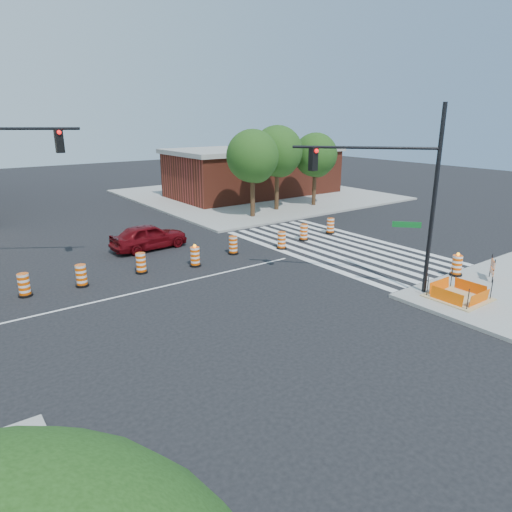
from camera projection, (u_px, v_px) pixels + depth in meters
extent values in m
plane|color=black|center=(169.00, 285.00, 21.14)|extent=(120.00, 120.00, 0.00)
cube|color=gray|center=(254.00, 195.00, 45.17)|extent=(22.00, 22.00, 0.15)
cube|color=silver|center=(296.00, 256.00, 25.55)|extent=(0.45, 13.50, 0.01)
cube|color=silver|center=(308.00, 253.00, 26.06)|extent=(0.45, 13.50, 0.01)
cube|color=silver|center=(319.00, 251.00, 26.57)|extent=(0.45, 13.50, 0.01)
cube|color=silver|center=(330.00, 248.00, 27.08)|extent=(0.45, 13.50, 0.01)
cube|color=silver|center=(341.00, 246.00, 27.59)|extent=(0.45, 13.50, 0.01)
cube|color=silver|center=(351.00, 243.00, 28.10)|extent=(0.45, 13.50, 0.01)
cube|color=silver|center=(361.00, 241.00, 28.61)|extent=(0.45, 13.50, 0.01)
cube|color=silver|center=(370.00, 239.00, 29.12)|extent=(0.45, 13.50, 0.01)
cube|color=silver|center=(169.00, 285.00, 21.14)|extent=(14.00, 0.12, 0.01)
cube|color=tan|center=(458.00, 297.00, 19.25)|extent=(2.20, 2.20, 0.05)
cube|color=#FF6005|center=(479.00, 298.00, 18.48)|extent=(1.44, 0.02, 0.55)
cube|color=#FF6005|center=(439.00, 286.00, 19.87)|extent=(1.44, 0.02, 0.55)
cube|color=#FF6005|center=(447.00, 297.00, 18.66)|extent=(0.02, 1.44, 0.55)
cube|color=#FF6005|center=(470.00, 287.00, 19.68)|extent=(0.02, 1.44, 0.55)
cylinder|color=black|center=(468.00, 300.00, 17.92)|extent=(0.04, 0.04, 0.90)
cylinder|color=black|center=(491.00, 290.00, 18.94)|extent=(0.04, 0.04, 0.90)
cylinder|color=black|center=(428.00, 286.00, 19.31)|extent=(0.04, 0.04, 0.90)
cylinder|color=black|center=(452.00, 278.00, 20.32)|extent=(0.04, 0.04, 0.90)
cube|color=maroon|center=(254.00, 174.00, 44.58)|extent=(16.00, 8.00, 4.20)
cube|color=gray|center=(254.00, 150.00, 43.91)|extent=(16.50, 8.50, 0.40)
imported|color=#5F080D|center=(149.00, 236.00, 26.69)|extent=(4.59, 2.10, 1.52)
cylinder|color=black|center=(434.00, 202.00, 18.83)|extent=(0.18, 0.18, 7.89)
cylinder|color=black|center=(364.00, 148.00, 18.74)|extent=(4.09, 4.44, 0.12)
cube|color=black|center=(313.00, 159.00, 19.27)|extent=(0.32, 0.28, 0.99)
sphere|color=#FF0C0C|center=(316.00, 151.00, 19.03)|extent=(0.18, 0.18, 0.18)
cube|color=#0C591E|center=(407.00, 225.00, 19.30)|extent=(0.83, 0.90, 0.25)
cylinder|color=black|center=(6.00, 129.00, 20.84)|extent=(5.60, 3.70, 0.13)
cube|color=black|center=(59.00, 141.00, 21.13)|extent=(0.35, 0.31, 1.10)
sphere|color=#FF0C0C|center=(59.00, 132.00, 20.88)|extent=(0.20, 0.20, 0.20)
cylinder|color=black|center=(456.00, 274.00, 21.98)|extent=(0.58, 0.58, 0.10)
cylinder|color=#ED5105|center=(457.00, 265.00, 21.84)|extent=(0.47, 0.47, 0.92)
sphere|color=#FF990C|center=(458.00, 254.00, 21.68)|extent=(0.16, 0.16, 0.16)
cube|color=#ED5105|center=(493.00, 264.00, 21.21)|extent=(0.80, 0.58, 0.31)
cube|color=#ED5105|center=(492.00, 271.00, 21.31)|extent=(0.80, 0.58, 0.25)
cylinder|color=black|center=(494.00, 271.00, 20.89)|extent=(0.04, 0.04, 1.12)
cylinder|color=black|center=(491.00, 266.00, 21.66)|extent=(0.04, 0.04, 1.12)
cylinder|color=#382314|center=(253.00, 191.00, 34.48)|extent=(0.35, 0.35, 4.17)
sphere|color=#1E4012|center=(253.00, 156.00, 33.71)|extent=(3.91, 3.91, 3.91)
sphere|color=#1E4012|center=(256.00, 164.00, 34.46)|extent=(2.86, 2.86, 2.86)
sphere|color=#1E4012|center=(250.00, 162.00, 33.42)|extent=(2.60, 2.60, 2.60)
cylinder|color=#382314|center=(277.00, 185.00, 37.10)|extent=(0.35, 0.35, 4.31)
sphere|color=#1E4012|center=(277.00, 151.00, 36.31)|extent=(4.04, 4.04, 4.04)
sphere|color=#1E4012|center=(280.00, 159.00, 37.06)|extent=(2.96, 2.96, 2.96)
sphere|color=#1E4012|center=(275.00, 157.00, 36.01)|extent=(2.69, 2.69, 2.69)
cylinder|color=#382314|center=(314.00, 184.00, 39.04)|extent=(0.32, 0.32, 3.91)
sphere|color=#1E4012|center=(315.00, 155.00, 38.32)|extent=(3.67, 3.67, 3.67)
sphere|color=#1E4012|center=(317.00, 162.00, 39.02)|extent=(2.69, 2.69, 2.69)
sphere|color=#1E4012|center=(313.00, 160.00, 38.04)|extent=(2.44, 2.44, 2.44)
cylinder|color=black|center=(26.00, 295.00, 19.85)|extent=(0.60, 0.60, 0.10)
cylinder|color=#ED5105|center=(24.00, 284.00, 19.70)|extent=(0.48, 0.48, 0.95)
cylinder|color=black|center=(82.00, 285.00, 21.01)|extent=(0.60, 0.60, 0.10)
cylinder|color=#ED5105|center=(81.00, 275.00, 20.86)|extent=(0.48, 0.48, 0.95)
cylinder|color=black|center=(142.00, 272.00, 22.79)|extent=(0.60, 0.60, 0.10)
cylinder|color=#ED5105|center=(141.00, 262.00, 22.65)|extent=(0.48, 0.48, 0.95)
cylinder|color=black|center=(195.00, 265.00, 23.83)|extent=(0.60, 0.60, 0.10)
cylinder|color=#ED5105|center=(195.00, 256.00, 23.68)|extent=(0.48, 0.48, 0.95)
sphere|color=#FF990C|center=(195.00, 246.00, 23.52)|extent=(0.16, 0.16, 0.16)
cylinder|color=black|center=(233.00, 253.00, 25.94)|extent=(0.60, 0.60, 0.10)
cylinder|color=#ED5105|center=(233.00, 245.00, 25.80)|extent=(0.48, 0.48, 0.95)
cylinder|color=black|center=(281.00, 248.00, 26.92)|extent=(0.60, 0.60, 0.10)
cylinder|color=#ED5105|center=(282.00, 240.00, 26.77)|extent=(0.48, 0.48, 0.95)
cylinder|color=black|center=(304.00, 239.00, 28.78)|extent=(0.60, 0.60, 0.10)
cylinder|color=#ED5105|center=(304.00, 232.00, 28.64)|extent=(0.48, 0.48, 0.95)
cylinder|color=black|center=(330.00, 233.00, 30.50)|extent=(0.60, 0.60, 0.10)
cylinder|color=#ED5105|center=(330.00, 225.00, 30.35)|extent=(0.48, 0.48, 0.95)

